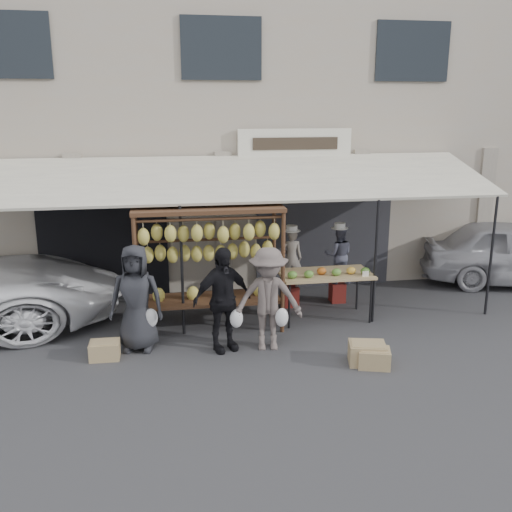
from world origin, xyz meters
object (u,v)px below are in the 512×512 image
(produce_table, at_px, (326,275))
(customer_right, at_px, (268,299))
(vendor_right, at_px, (339,255))
(customer_mid, at_px, (222,300))
(vendor_left, at_px, (291,258))
(crate_far, at_px, (105,350))
(customer_left, at_px, (136,298))
(crate_near_a, at_px, (367,353))
(crate_near_b, at_px, (374,358))
(banana_rack, at_px, (209,245))

(produce_table, height_order, customer_right, customer_right)
(vendor_right, height_order, customer_mid, customer_mid)
(vendor_left, bearing_deg, crate_far, 36.85)
(customer_left, xyz_separation_m, crate_near_a, (3.53, -1.17, -0.72))
(customer_mid, distance_m, customer_right, 0.75)
(vendor_right, bearing_deg, crate_far, 35.52)
(customer_mid, xyz_separation_m, crate_far, (-1.90, -0.03, -0.73))
(crate_far, bearing_deg, customer_right, -1.14)
(customer_left, relative_size, crate_near_b, 3.68)
(customer_right, height_order, crate_near_a, customer_right)
(customer_mid, xyz_separation_m, crate_near_a, (2.16, -0.91, -0.71))
(banana_rack, bearing_deg, produce_table, 3.51)
(banana_rack, relative_size, vendor_left, 2.22)
(customer_left, bearing_deg, crate_near_b, -10.51)
(customer_mid, relative_size, crate_near_a, 3.13)
(customer_left, bearing_deg, customer_mid, -1.60)
(vendor_right, xyz_separation_m, customer_left, (-3.96, -1.70, -0.11))
(vendor_left, height_order, customer_left, customer_left)
(vendor_right, bearing_deg, customer_right, 59.54)
(customer_left, height_order, customer_mid, customer_left)
(banana_rack, distance_m, vendor_left, 2.04)
(produce_table, relative_size, crate_far, 3.65)
(customer_mid, relative_size, customer_right, 1.01)
(customer_left, bearing_deg, crate_far, -141.58)
(vendor_right, xyz_separation_m, crate_far, (-4.49, -1.99, -0.85))
(vendor_left, distance_m, customer_left, 3.37)
(vendor_right, height_order, crate_far, vendor_right)
(customer_right, bearing_deg, crate_far, -174.18)
(crate_near_b, bearing_deg, crate_far, 166.28)
(crate_far, bearing_deg, customer_mid, 0.79)
(produce_table, distance_m, crate_near_a, 2.09)
(vendor_left, distance_m, vendor_right, 1.01)
(customer_left, xyz_separation_m, crate_far, (-0.52, -0.29, -0.75))
(crate_near_a, relative_size, crate_far, 1.20)
(customer_mid, bearing_deg, produce_table, 7.23)
(customer_mid, bearing_deg, customer_right, -25.90)
(crate_near_a, relative_size, crate_near_b, 1.15)
(banana_rack, relative_size, customer_left, 1.47)
(banana_rack, bearing_deg, customer_right, -49.13)
(customer_mid, bearing_deg, crate_far, 160.95)
(customer_mid, bearing_deg, banana_rack, 77.64)
(crate_near_b, distance_m, crate_far, 4.25)
(crate_far, bearing_deg, vendor_left, 28.65)
(produce_table, height_order, crate_far, produce_table)
(banana_rack, distance_m, vendor_right, 2.96)
(crate_near_b, bearing_deg, customer_left, 160.16)
(banana_rack, bearing_deg, vendor_left, 29.34)
(vendor_left, height_order, vendor_right, vendor_left)
(customer_mid, bearing_deg, vendor_right, 17.41)
(banana_rack, relative_size, produce_table, 1.53)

